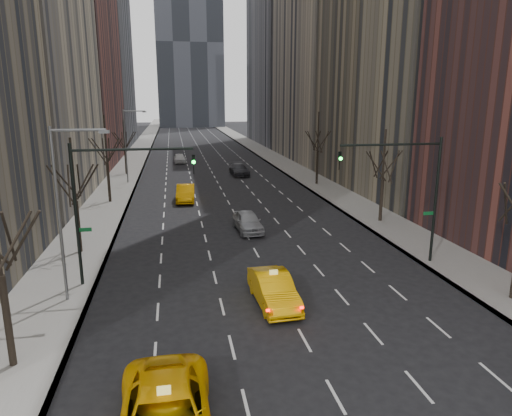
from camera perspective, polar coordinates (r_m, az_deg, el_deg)
ground at (r=17.99m, az=9.91°, el=-22.18°), size 400.00×400.00×0.00m
sidewalk_left at (r=84.55m, az=-14.93°, el=6.03°), size 4.50×320.00×0.15m
sidewalk_right at (r=86.09m, az=1.64°, el=6.61°), size 4.50×320.00×0.15m
bld_left_far at (r=82.06m, az=-23.03°, el=20.62°), size 14.00×28.00×44.00m
bld_left_deep at (r=112.52m, az=-19.95°, el=22.79°), size 14.00×30.00×60.00m
bld_right_far at (r=83.43m, az=9.49°, el=23.41°), size 14.00×28.00×50.00m
bld_right_deep at (r=113.43m, az=3.90°, el=22.92°), size 14.00×30.00×58.00m
tree_lw_a at (r=19.94m, az=-29.23°, el=-7.50°), size 3.36×3.50×8.28m
tree_lw_b at (r=33.01m, az=-21.60°, el=0.81°), size 3.36×3.50×7.82m
tree_lw_c at (r=48.51m, az=-18.09°, el=5.27°), size 3.36×3.50×8.74m
tree_lw_d at (r=66.32m, az=-16.06°, el=7.05°), size 3.36×3.50×7.36m
tree_rw_b at (r=40.21m, az=15.55°, el=3.40°), size 3.36×3.50×7.82m
tree_rw_c at (r=56.74m, az=7.70°, el=6.93°), size 3.36×3.50×8.74m
traffic_mast_left at (r=26.36m, az=-18.21°, el=2.01°), size 6.69×0.39×8.00m
traffic_mast_right at (r=29.85m, az=18.98°, el=3.23°), size 6.69×0.39×8.00m
streetlight_near at (r=24.73m, az=-22.80°, el=1.20°), size 2.83×0.22×9.00m
streetlight_far at (r=59.08m, az=-15.70°, el=8.35°), size 2.83×0.22×9.00m
taxi_sedan at (r=23.99m, az=2.20°, el=-10.11°), size 2.02×5.12×1.66m
silver_sedan_ahead at (r=36.74m, az=-1.04°, el=-1.68°), size 2.20×4.85×1.61m
far_taxi at (r=47.96m, az=-8.80°, el=1.84°), size 2.09×5.30×1.72m
far_suv_grey at (r=63.81m, az=-2.10°, el=4.83°), size 2.44×5.60×1.60m
far_car_white at (r=77.19m, az=-9.53°, el=6.16°), size 1.98×4.64×1.56m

